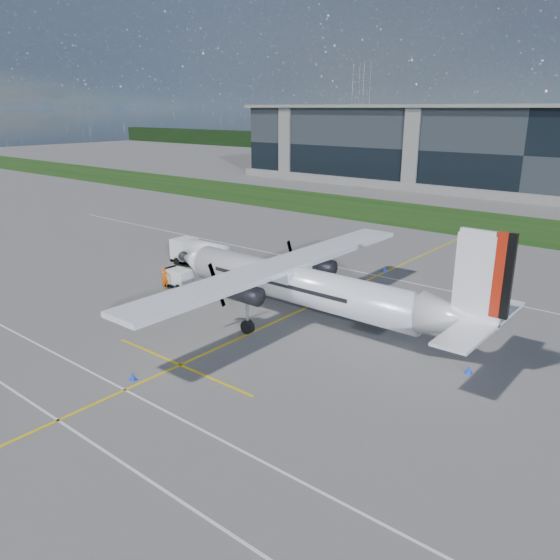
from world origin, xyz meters
TOP-DOWN VIEW (x-y plane):
  - ground at (0.00, 40.00)m, footprint 400.00×400.00m
  - grass_strip at (0.00, 48.00)m, footprint 400.00×18.00m
  - terminal_building at (0.00, 80.00)m, footprint 120.00×20.00m
  - pylon_west at (-80.00, 150.00)m, footprint 9.00×4.60m
  - yellow_taxiway_centerline at (3.00, 10.00)m, footprint 0.20×70.00m
  - white_lane_line at (0.00, -14.00)m, footprint 90.00×0.15m
  - turboprop_aircraft at (4.91, 4.62)m, footprint 27.57×28.59m
  - fuel_tanker_truck at (-12.19, 9.43)m, footprint 7.30×2.37m
  - baggage_tug at (-8.88, 4.06)m, footprint 2.65×1.59m
  - ground_crew_person at (-9.31, 2.97)m, footprint 0.74×0.95m
  - safety_cone_nose_port at (-8.39, 3.32)m, footprint 0.36×0.36m
  - safety_cone_stbdwing at (2.94, 19.50)m, footprint 0.36×0.36m
  - safety_cone_portwing at (2.38, -9.00)m, footprint 0.36×0.36m
  - safety_cone_fwd at (-10.62, 5.40)m, footprint 0.36×0.36m
  - safety_cone_tail at (17.03, 4.11)m, footprint 0.36×0.36m
  - safety_cone_nose_stbd at (-7.61, 5.71)m, footprint 0.36×0.36m

SIDE VIEW (x-z plane):
  - ground at x=0.00m, z-range 0.00..0.00m
  - yellow_taxiway_centerline at x=3.00m, z-range 0.00..0.01m
  - white_lane_line at x=0.00m, z-range 0.00..0.01m
  - grass_strip at x=0.00m, z-range 0.00..0.04m
  - safety_cone_nose_port at x=-8.39m, z-range 0.00..0.50m
  - safety_cone_stbdwing at x=2.94m, z-range 0.00..0.50m
  - safety_cone_portwing at x=2.38m, z-range 0.00..0.50m
  - safety_cone_fwd at x=-10.62m, z-range 0.00..0.50m
  - safety_cone_tail at x=17.03m, z-range 0.00..0.50m
  - safety_cone_nose_stbd at x=-7.61m, z-range 0.00..0.50m
  - baggage_tug at x=-8.88m, z-range 0.00..1.59m
  - ground_crew_person at x=-9.31m, z-range 0.00..2.12m
  - fuel_tanker_truck at x=-12.19m, z-range 0.00..2.74m
  - turboprop_aircraft at x=4.91m, z-range 0.00..8.58m
  - terminal_building at x=0.00m, z-range 0.00..15.00m
  - pylon_west at x=-80.00m, z-range 0.00..30.00m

